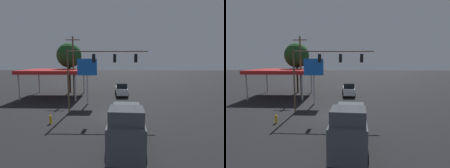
% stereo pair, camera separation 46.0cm
% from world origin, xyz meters
% --- Properties ---
extents(ground_plane, '(200.00, 200.00, 0.00)m').
position_xyz_m(ground_plane, '(0.00, 0.00, 0.00)').
color(ground_plane, black).
extents(traffic_signal_assembly, '(9.71, 0.43, 7.87)m').
position_xyz_m(traffic_signal_assembly, '(1.81, -0.90, 5.94)').
color(traffic_signal_assembly, brown).
rests_on(traffic_signal_assembly, ground).
extents(utility_pole, '(2.40, 0.26, 10.57)m').
position_xyz_m(utility_pole, '(6.91, -10.06, 5.57)').
color(utility_pole, brown).
rests_on(utility_pole, ground).
extents(gas_station_canopy, '(10.40, 8.65, 4.87)m').
position_xyz_m(gas_station_canopy, '(10.65, -11.12, 4.53)').
color(gas_station_canopy, red).
rests_on(gas_station_canopy, ground).
extents(price_sign, '(2.90, 0.27, 6.76)m').
position_xyz_m(price_sign, '(3.76, -5.53, 5.15)').
color(price_sign, '#B7B7BC').
rests_on(price_sign, ground).
extents(delivery_truck, '(2.87, 6.92, 3.58)m').
position_xyz_m(delivery_truck, '(-1.30, 7.80, 1.69)').
color(delivery_truck, '#474C51').
rests_on(delivery_truck, ground).
extents(pickup_parked, '(2.46, 5.29, 2.40)m').
position_xyz_m(pickup_parked, '(-1.48, -12.03, 1.11)').
color(pickup_parked, silver).
rests_on(pickup_parked, ground).
extents(street_tree, '(4.89, 4.89, 9.96)m').
position_xyz_m(street_tree, '(8.87, -14.79, 7.49)').
color(street_tree, '#4C331E').
rests_on(street_tree, ground).
extents(fire_hydrant, '(0.24, 0.24, 0.88)m').
position_xyz_m(fire_hydrant, '(6.23, 2.86, 0.44)').
color(fire_hydrant, gold).
rests_on(fire_hydrant, ground).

